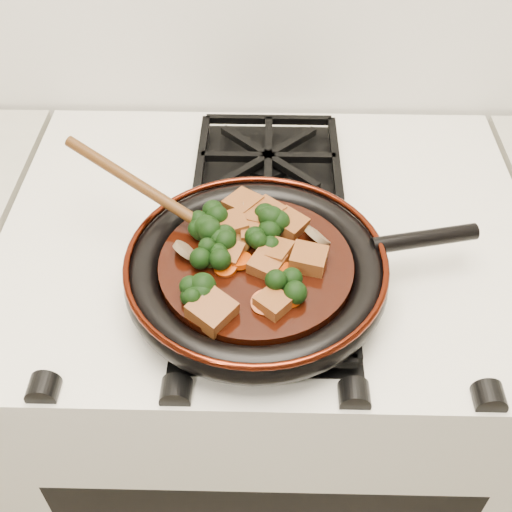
{
  "coord_description": "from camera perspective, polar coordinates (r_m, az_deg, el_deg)",
  "views": [
    {
      "loc": [
        -0.0,
        1.01,
        1.52
      ],
      "look_at": [
        -0.01,
        1.56,
        0.97
      ],
      "focal_mm": 45.0,
      "sensor_mm": 36.0,
      "label": 1
    }
  ],
  "objects": [
    {
      "name": "broccoli_floret_6",
      "position": [
        0.74,
        -5.08,
        -3.67
      ],
      "size": [
        0.09,
        0.09,
        0.06
      ],
      "primitive_type": null,
      "rotation": [
        0.04,
        0.12,
        1.02
      ],
      "color": "black",
      "rests_on": "braising_sauce"
    },
    {
      "name": "carrot_coin_4",
      "position": [
        0.77,
        2.68,
        -1.53
      ],
      "size": [
        0.03,
        0.03,
        0.02
      ],
      "primitive_type": "cylinder",
      "rotation": [
        0.17,
        0.34,
        0.0
      ],
      "color": "#A23004",
      "rests_on": "braising_sauce"
    },
    {
      "name": "broccoli_floret_2",
      "position": [
        0.83,
        1.44,
        3.15
      ],
      "size": [
        0.09,
        0.09,
        0.07
      ],
      "primitive_type": null,
      "rotation": [
        -0.17,
        0.08,
        0.79
      ],
      "color": "black",
      "rests_on": "braising_sauce"
    },
    {
      "name": "carrot_coin_3",
      "position": [
        0.78,
        -1.49,
        -0.4
      ],
      "size": [
        0.03,
        0.03,
        0.01
      ],
      "primitive_type": "cylinder",
      "rotation": [
        -0.17,
        -0.05,
        0.0
      ],
      "color": "#A23004",
      "rests_on": "braising_sauce"
    },
    {
      "name": "tofu_cube_0",
      "position": [
        0.82,
        -2.3,
        2.62
      ],
      "size": [
        0.05,
        0.05,
        0.03
      ],
      "primitive_type": "cube",
      "rotation": [
        -0.01,
        -0.12,
        0.31
      ],
      "color": "brown",
      "rests_on": "braising_sauce"
    },
    {
      "name": "tofu_cube_4",
      "position": [
        0.78,
        0.96,
        -0.78
      ],
      "size": [
        0.05,
        0.05,
        0.02
      ],
      "primitive_type": "cube",
      "rotation": [
        -0.05,
        -0.07,
        2.67
      ],
      "color": "brown",
      "rests_on": "braising_sauce"
    },
    {
      "name": "tofu_cube_9",
      "position": [
        0.84,
        -0.43,
        3.5
      ],
      "size": [
        0.05,
        0.05,
        0.03
      ],
      "primitive_type": "cube",
      "rotation": [
        0.06,
        -0.03,
        2.85
      ],
      "color": "brown",
      "rests_on": "braising_sauce"
    },
    {
      "name": "tofu_cube_1",
      "position": [
        0.85,
        -1.14,
        4.5
      ],
      "size": [
        0.06,
        0.06,
        0.03
      ],
      "primitive_type": "cube",
      "rotation": [
        -0.07,
        0.01,
        0.91
      ],
      "color": "brown",
      "rests_on": "braising_sauce"
    },
    {
      "name": "mushroom_slice_2",
      "position": [
        0.85,
        -0.64,
        3.97
      ],
      "size": [
        0.03,
        0.03,
        0.03
      ],
      "primitive_type": "cylinder",
      "rotation": [
        0.84,
        0.0,
        1.64
      ],
      "color": "#7A6447",
      "rests_on": "braising_sauce"
    },
    {
      "name": "tofu_cube_11",
      "position": [
        0.73,
        -3.94,
        -4.89
      ],
      "size": [
        0.06,
        0.06,
        0.03
      ],
      "primitive_type": "cube",
      "rotation": [
        0.1,
        -0.06,
        0.91
      ],
      "color": "brown",
      "rests_on": "braising_sauce"
    },
    {
      "name": "burner_grate_front",
      "position": [
        0.81,
        0.93,
        -3.49
      ],
      "size": [
        0.23,
        0.23,
        0.03
      ],
      "primitive_type": null,
      "color": "black",
      "rests_on": "stove"
    },
    {
      "name": "tofu_cube_6",
      "position": [
        0.79,
        -2.59,
        0.19
      ],
      "size": [
        0.05,
        0.05,
        0.03
      ],
      "primitive_type": "cube",
      "rotation": [
        -0.09,
        -0.07,
        2.81
      ],
      "color": "brown",
      "rests_on": "braising_sauce"
    },
    {
      "name": "skillet",
      "position": [
        0.8,
        0.16,
        -1.29
      ],
      "size": [
        0.45,
        0.33,
        0.05
      ],
      "rotation": [
        0.0,
        0.0,
        0.22
      ],
      "color": "black",
      "rests_on": "burner_grate_front"
    },
    {
      "name": "broccoli_floret_1",
      "position": [
        0.81,
        -3.51,
        1.68
      ],
      "size": [
        0.08,
        0.09,
        0.06
      ],
      "primitive_type": null,
      "rotation": [
        -0.07,
        -0.05,
        2.41
      ],
      "color": "black",
      "rests_on": "braising_sauce"
    },
    {
      "name": "braising_sauce",
      "position": [
        0.8,
        0.0,
        -1.07
      ],
      "size": [
        0.24,
        0.24,
        0.02
      ],
      "primitive_type": "cylinder",
      "color": "black",
      "rests_on": "skillet"
    },
    {
      "name": "stove",
      "position": [
        1.27,
        0.75,
        -12.61
      ],
      "size": [
        0.76,
        0.6,
        0.9
      ],
      "primitive_type": "cube",
      "color": "silver",
      "rests_on": "ground"
    },
    {
      "name": "broccoli_floret_7",
      "position": [
        0.82,
        -4.97,
        2.37
      ],
      "size": [
        0.07,
        0.06,
        0.06
      ],
      "primitive_type": null,
      "rotation": [
        -0.06,
        -0.14,
        3.1
      ],
      "color": "black",
      "rests_on": "braising_sauce"
    },
    {
      "name": "broccoli_floret_5",
      "position": [
        0.8,
        0.68,
        1.36
      ],
      "size": [
        0.08,
        0.07,
        0.06
      ],
      "primitive_type": null,
      "rotation": [
        -0.2,
        -0.0,
        1.79
      ],
      "color": "black",
      "rests_on": "braising_sauce"
    },
    {
      "name": "broccoli_floret_0",
      "position": [
        0.78,
        -4.14,
        -0.35
      ],
      "size": [
        0.07,
        0.07,
        0.06
      ],
      "primitive_type": null,
      "rotation": [
        -0.23,
        0.04,
        2.92
      ],
      "color": "black",
      "rests_on": "braising_sauce"
    },
    {
      "name": "mushroom_slice_3",
      "position": [
        0.8,
        -6.2,
        0.44
      ],
      "size": [
        0.05,
        0.05,
        0.03
      ],
      "primitive_type": "cylinder",
      "rotation": [
        0.81,
        0.0,
        2.24
      ],
      "color": "#7A6447",
      "rests_on": "braising_sauce"
    },
    {
      "name": "broccoli_floret_3",
      "position": [
        0.75,
        2.82,
        -2.77
      ],
      "size": [
        0.08,
        0.09,
        0.06
      ],
      "primitive_type": null,
      "rotation": [
        0.16,
        0.03,
        2.34
      ],
      "color": "black",
      "rests_on": "braising_sauce"
    },
    {
      "name": "tofu_cube_3",
      "position": [
        0.73,
        1.52,
        -4.24
      ],
      "size": [
        0.05,
        0.05,
        0.02
      ],
      "primitive_type": "cube",
      "rotation": [
        0.02,
        -0.01,
        2.42
      ],
      "color": "brown",
      "rests_on": "braising_sauce"
    },
    {
      "name": "mushroom_slice_0",
      "position": [
        0.83,
        -4.47,
        2.67
      ],
      "size": [
        0.04,
        0.04,
        0.03
      ],
      "primitive_type": "cylinder",
      "rotation": [
        0.99,
        0.0,
        1.29
      ],
      "color": "#7A6447",
      "rests_on": "braising_sauce"
    },
    {
      "name": "carrot_coin_1",
      "position": [
        0.74,
        0.76,
        -4.2
      ],
      "size": [
        0.03,
        0.03,
        0.02
      ],
      "primitive_type": "cylinder",
      "rotation": [
        0.34,
        -0.09,
        0.0
      ],
      "color": "#A23004",
      "rests_on": "braising_sauce"
    },
    {
      "name": "burner_grate_back",
      "position": [
        1.02,
        1.09,
        8.42
      ],
      "size": [
        0.23,
        0.23,
        0.03
      ],
      "primitive_type": null,
      "color": "black",
      "rests_on": "stove"
    },
    {
      "name": "tofu_cube_10",
      "position": [
        0.83,
        2.96,
        2.77
      ],
      "size": [
        0.06,
        0.05,
        0.03
      ],
      "primitive_type": "cube",
      "rotation": [
        0.04,
        -0.1,
        2.52
      ],
      "color": "brown",
      "rests_on": "braising_sauce"
    },
    {
      "name": "tofu_cube_2",
      "position": [
        0.79,
        1.79,
        0.24
      ],
      "size": [
        0.05,
        0.05,
        0.03
      ],
      "primitive_type": "cube",
      "rotation": [
        -0.12,
        0.05,
        1.1
      ],
      "color": "brown",
      "rests_on": "braising_sauce"
    },
    {
      "name": "broccoli_floret_4",
      "position": [
        0.83,
        -3.7,
        3.19
      ],
      "size": [
        0.07,
        0.06,
        0.06
      ],
      "primitive_type": null,
      "rotation": [
        -0.05,
        0.14,
        3.06
      ],
      "color": "black",
      "rests_on": "braising_sauce"
    },
    {
      "name": "mushroom_slice_4",
      "position": [
        0.74,
        -4.49,
        -3.78
      ],
      "size": [
        0.04,
        0.05,
        0.04
      ],
      "primitive_type": "cylinder",
      "rotation": [
        0.98,
        0.0,
        2.07
      ],
      "color": "#7A6447",
      "rests_on": "braising_sauce"
    },
    {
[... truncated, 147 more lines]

